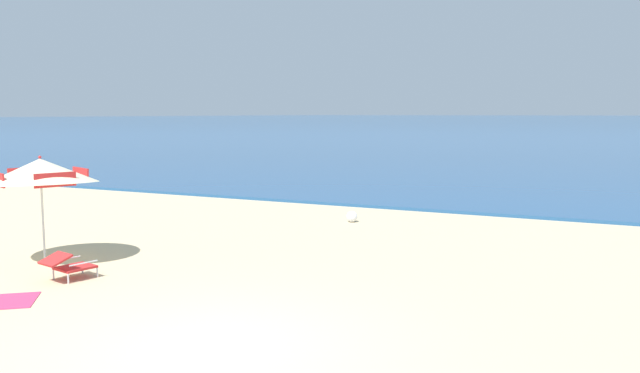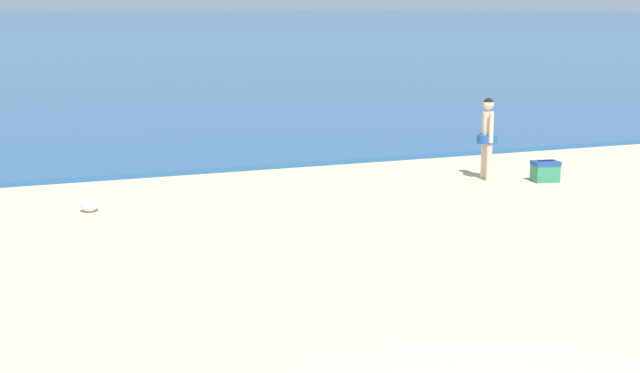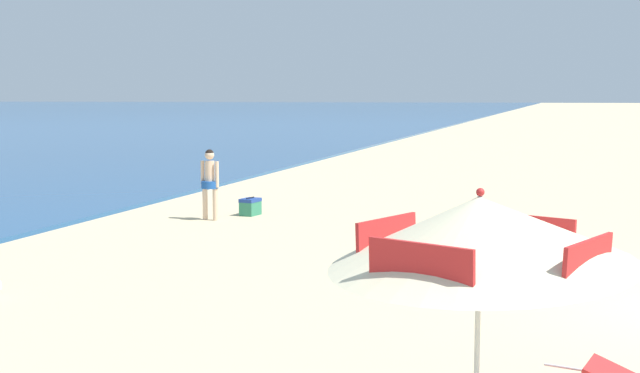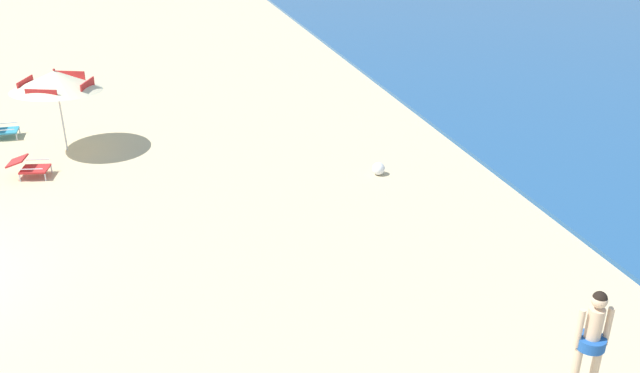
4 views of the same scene
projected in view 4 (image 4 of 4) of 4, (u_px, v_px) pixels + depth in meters
The scene contains 5 objects.
beach_umbrella_striped_main at pixel (56, 81), 16.62m from camera, with size 3.08×3.07×2.15m.
lounge_chair_under_umbrella at pixel (29, 166), 15.80m from camera, with size 0.71×0.96×0.50m.
lounge_chair_beside_umbrella at pixel (0, 128), 18.06m from camera, with size 0.62×0.89×0.49m.
person_standing_near_shore at pixel (592, 335), 9.09m from camera, with size 0.39×0.47×1.60m.
beach_ball at pixel (379, 169), 15.98m from camera, with size 0.30×0.30×0.30m, color white.
Camera 4 is at (11.59, 3.88, 6.58)m, focal length 38.44 mm.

